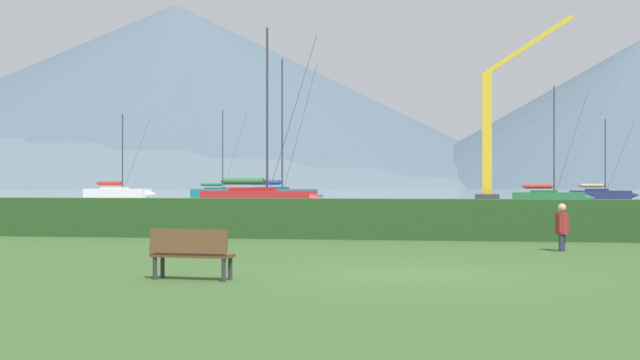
{
  "coord_description": "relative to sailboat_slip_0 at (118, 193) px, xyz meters",
  "views": [
    {
      "loc": [
        1.14,
        -17.79,
        1.81
      ],
      "look_at": [
        -12.62,
        66.49,
        2.01
      ],
      "focal_mm": 50.95,
      "sensor_mm": 36.0,
      "label": 1
    }
  ],
  "objects": [
    {
      "name": "ground_plane",
      "position": [
        36.12,
        -75.29,
        -0.66
      ],
      "size": [
        1000.0,
        1000.0,
        0.0
      ],
      "primitive_type": "plane",
      "color": "#3D602D"
    },
    {
      "name": "harbor_water",
      "position": [
        36.12,
        61.71,
        -0.66
      ],
      "size": [
        320.0,
        246.0,
        0.0
      ],
      "primitive_type": "cube",
      "color": "#8C9EA3",
      "rests_on": "ground_plane"
    },
    {
      "name": "hedge_line",
      "position": [
        36.12,
        -64.29,
        -0.02
      ],
      "size": [
        80.0,
        1.2,
        1.28
      ],
      "primitive_type": "cube",
      "color": "#284C23",
      "rests_on": "ground_plane"
    },
    {
      "name": "sailboat_slip_0",
      "position": [
        0.0,
        0.0,
        0.0
      ],
      "size": [
        8.17,
        3.07,
        9.18
      ],
      "rotation": [
        0.0,
        0.0,
        -0.1
      ],
      "color": "white",
      "rests_on": "harbor_water"
    },
    {
      "name": "sailboat_slip_3",
      "position": [
        19.65,
        -10.05,
        0.07
      ],
      "size": [
        8.73,
        4.06,
        13.29
      ],
      "rotation": [
        0.0,
        0.0,
        -0.22
      ],
      "color": "#19707A",
      "rests_on": "harbor_water"
    },
    {
      "name": "sailboat_slip_5",
      "position": [
        22.96,
        -31.43,
        0.09
      ],
      "size": [
        9.12,
        3.7,
        12.55
      ],
      "rotation": [
        0.0,
        0.0,
        -0.14
      ],
      "color": "red",
      "rests_on": "harbor_water"
    },
    {
      "name": "sailboat_slip_6",
      "position": [
        44.09,
        -13.83,
        -0.08
      ],
      "size": [
        6.95,
        2.3,
        9.96
      ],
      "rotation": [
        0.0,
        0.0,
        -0.04
      ],
      "color": "#236B38",
      "rests_on": "harbor_water"
    },
    {
      "name": "sailboat_slip_10",
      "position": [
        50.88,
        4.24,
        -0.09
      ],
      "size": [
        6.97,
        2.17,
        8.34
      ],
      "rotation": [
        0.0,
        0.0,
        -0.02
      ],
      "color": "navy",
      "rests_on": "harbor_water"
    },
    {
      "name": "sailboat_slip_11",
      "position": [
        7.75,
        12.45,
        -0.04
      ],
      "size": [
        7.42,
        2.52,
        10.44
      ],
      "rotation": [
        0.0,
        0.0,
        -0.06
      ],
      "color": "#19707A",
      "rests_on": "harbor_water"
    },
    {
      "name": "park_bench_near_path",
      "position": [
        32.22,
        -76.95,
        -0.13
      ],
      "size": [
        1.56,
        0.63,
        0.95
      ],
      "rotation": [
        0.0,
        0.0,
        -0.1
      ],
      "color": "brown",
      "rests_on": "ground_plane"
    },
    {
      "name": "person_seated_viewer",
      "position": [
        39.7,
        -68.61,
        0.02
      ],
      "size": [
        0.36,
        0.55,
        1.25
      ],
      "rotation": [
        0.0,
        0.0,
        -0.28
      ],
      "color": "#2D3347",
      "rests_on": "ground_plane"
    },
    {
      "name": "dock_crane",
      "position": [
        39.2,
        -15.45,
        4.36
      ],
      "size": [
        8.08,
        2.0,
        15.74
      ],
      "color": "#333338",
      "rests_on": "ground_plane"
    },
    {
      "name": "distant_hill_west_ridge",
      "position": [
        -83.47,
        251.9,
        28.62
      ],
      "size": [
        301.35,
        301.35,
        58.57
      ],
      "primitive_type": "cone",
      "color": "slate",
      "rests_on": "ground_plane"
    },
    {
      "name": "distant_hill_far_shoulder",
      "position": [
        -78.44,
        256.23,
        35.88
      ],
      "size": [
        295.53,
        295.53,
        73.08
      ],
      "primitive_type": "cone",
      "color": "#4C6070",
      "rests_on": "ground_plane"
    }
  ]
}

